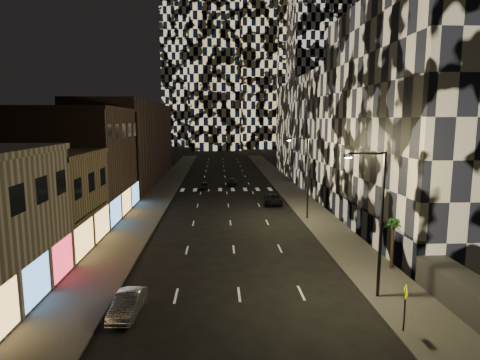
{
  "coord_description": "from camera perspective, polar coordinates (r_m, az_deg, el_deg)",
  "views": [
    {
      "loc": [
        -1.25,
        -13.14,
        11.0
      ],
      "look_at": [
        0.56,
        20.2,
        6.0
      ],
      "focal_mm": 30.0,
      "sensor_mm": 36.0,
      "label": 1
    }
  ],
  "objects": [
    {
      "name": "tower_left_back",
      "position": [
        185.07,
        -6.91,
        23.82
      ],
      "size": [
        24.0,
        24.0,
        120.0
      ],
      "primitive_type": "cube",
      "color": "black",
      "rests_on": "ground"
    },
    {
      "name": "retail_brown",
      "position": [
        49.48,
        -21.66,
        2.12
      ],
      "size": [
        10.0,
        15.0,
        12.0
      ],
      "primitive_type": "cube",
      "color": "#463027",
      "rests_on": "ground"
    },
    {
      "name": "sidewalk_right",
      "position": [
        65.06,
        6.9,
        -1.21
      ],
      "size": [
        4.0,
        120.0,
        0.15
      ],
      "primitive_type": "cube",
      "color": "#47443F",
      "rests_on": "ground"
    },
    {
      "name": "midrise_right",
      "position": [
        43.22,
        26.6,
        7.63
      ],
      "size": [
        16.0,
        25.0,
        22.0
      ],
      "primitive_type": "cube",
      "color": "#232326",
      "rests_on": "ground"
    },
    {
      "name": "streetlight_near",
      "position": [
        25.68,
        19.01,
        -4.66
      ],
      "size": [
        2.55,
        0.25,
        9.0
      ],
      "color": "black",
      "rests_on": "sidewalk_right"
    },
    {
      "name": "ped_sign",
      "position": [
        23.12,
        22.44,
        -15.44
      ],
      "size": [
        0.3,
        0.82,
        2.54
      ],
      "rotation": [
        0.0,
        0.0,
        -0.3
      ],
      "color": "black",
      "rests_on": "sidewalk_right"
    },
    {
      "name": "curb_right",
      "position": [
        64.73,
        5.07,
        -1.23
      ],
      "size": [
        0.2,
        120.0,
        0.15
      ],
      "primitive_type": "cube",
      "color": "#4C4C47",
      "rests_on": "ground"
    },
    {
      "name": "sidewalk_left",
      "position": [
        64.67,
        -10.84,
        -1.36
      ],
      "size": [
        4.0,
        120.0,
        0.15
      ],
      "primitive_type": "cube",
      "color": "#47443F",
      "rests_on": "ground"
    },
    {
      "name": "car_silver_parked",
      "position": [
        24.68,
        -15.69,
        -16.65
      ],
      "size": [
        1.63,
        3.94,
        1.27
      ],
      "primitive_type": "imported",
      "rotation": [
        0.0,
        0.0,
        -0.08
      ],
      "color": "gray",
      "rests_on": "ground"
    },
    {
      "name": "streetlight_far",
      "position": [
        44.55,
        9.37,
        1.12
      ],
      "size": [
        2.55,
        0.25,
        9.0
      ],
      "color": "black",
      "rests_on": "sidewalk_right"
    },
    {
      "name": "midrise_base",
      "position": [
        41.12,
        16.3,
        -5.19
      ],
      "size": [
        0.6,
        25.0,
        3.0
      ],
      "primitive_type": "cube",
      "color": "#383838",
      "rests_on": "ground"
    },
    {
      "name": "retail_filler_left",
      "position": [
        74.92,
        -15.3,
        5.16
      ],
      "size": [
        10.0,
        40.0,
        14.0
      ],
      "primitive_type": "cube",
      "color": "#463027",
      "rests_on": "ground"
    },
    {
      "name": "car_dark_rightlane",
      "position": [
        52.74,
        4.77,
        -2.81
      ],
      "size": [
        2.6,
        4.98,
        1.34
      ],
      "primitive_type": "imported",
      "rotation": [
        0.0,
        0.0,
        -0.08
      ],
      "color": "black",
      "rests_on": "ground"
    },
    {
      "name": "midrise_filler_right",
      "position": [
        73.31,
        13.84,
        6.71
      ],
      "size": [
        16.0,
        40.0,
        18.0
      ],
      "primitive_type": "cube",
      "color": "#232326",
      "rests_on": "ground"
    },
    {
      "name": "car_dark_midlane",
      "position": [
        63.88,
        -5.08,
        -0.86
      ],
      "size": [
        1.95,
        3.83,
        1.25
      ],
      "primitive_type": "imported",
      "rotation": [
        0.0,
        0.0,
        -0.13
      ],
      "color": "black",
      "rests_on": "ground"
    },
    {
      "name": "tower_center_low",
      "position": [
        157.43,
        -3.55,
        21.91
      ],
      "size": [
        18.0,
        18.0,
        95.0
      ],
      "primitive_type": "cube",
      "color": "black",
      "rests_on": "ground"
    },
    {
      "name": "palm_tree",
      "position": [
        31.56,
        20.97,
        -6.32
      ],
      "size": [
        1.87,
        1.91,
        3.73
      ],
      "color": "#47331E",
      "rests_on": "sidewalk_right"
    },
    {
      "name": "retail_tan",
      "position": [
        38.24,
        -27.4,
        -3.0
      ],
      "size": [
        10.0,
        10.0,
        8.0
      ],
      "primitive_type": "cube",
      "color": "#796649",
      "rests_on": "ground"
    },
    {
      "name": "tower_right_mid",
      "position": [
        157.42,
        11.19,
        22.71
      ],
      "size": [
        20.0,
        20.0,
        100.0
      ],
      "primitive_type": "cube",
      "color": "black",
      "rests_on": "ground"
    },
    {
      "name": "car_dark_oncoming",
      "position": [
        68.47,
        -1.19,
        -0.23
      ],
      "size": [
        1.7,
        4.05,
        1.17
      ],
      "primitive_type": "imported",
      "rotation": [
        0.0,
        0.0,
        3.16
      ],
      "color": "black",
      "rests_on": "ground"
    },
    {
      "name": "plinth_right",
      "position": [
        27.39,
        29.51,
        -14.05
      ],
      "size": [
        2.0,
        8.0,
        2.0
      ],
      "primitive_type": "cube",
      "color": "#383838",
      "rests_on": "ground"
    },
    {
      "name": "curb_left",
      "position": [
        64.42,
        -8.98,
        -1.35
      ],
      "size": [
        0.2,
        120.0,
        0.15
      ],
      "primitive_type": "cube",
      "color": "#4C4C47",
      "rests_on": "ground"
    }
  ]
}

